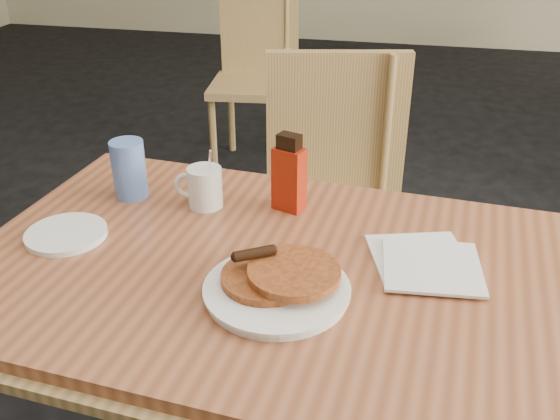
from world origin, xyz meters
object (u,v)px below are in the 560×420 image
object	(u,v)px
main_table	(263,281)
chair_wall_extra	(255,62)
blue_tumbler	(129,169)
chair_main_far	(330,185)
syrup_bottle	(289,175)
pancake_plate	(278,285)
coffee_mug	(204,186)

from	to	relation	value
main_table	chair_wall_extra	distance (m)	2.22
main_table	blue_tumbler	xyz separation A→B (m)	(-0.36, 0.20, 0.11)
chair_main_far	blue_tumbler	world-z (taller)	chair_main_far
chair_wall_extra	chair_main_far	bearing A→B (deg)	-73.45
main_table	chair_main_far	size ratio (longest dim) A/B	1.29
syrup_bottle	chair_wall_extra	bearing A→B (deg)	125.81
chair_wall_extra	syrup_bottle	size ratio (longest dim) A/B	5.22
pancake_plate	syrup_bottle	distance (m)	0.32
main_table	pancake_plate	bearing A→B (deg)	-60.86
pancake_plate	chair_wall_extra	bearing A→B (deg)	105.68
main_table	syrup_bottle	xyz separation A→B (m)	(0.00, 0.22, 0.12)
coffee_mug	syrup_bottle	xyz separation A→B (m)	(0.18, 0.03, 0.03)
coffee_mug	syrup_bottle	world-z (taller)	syrup_bottle
main_table	coffee_mug	bearing A→B (deg)	132.65
syrup_bottle	blue_tumbler	xyz separation A→B (m)	(-0.36, -0.02, -0.01)
chair_main_far	chair_wall_extra	size ratio (longest dim) A/B	1.05
main_table	pancake_plate	world-z (taller)	pancake_plate
blue_tumbler	coffee_mug	bearing A→B (deg)	-3.04
chair_main_far	chair_wall_extra	bearing A→B (deg)	100.60
coffee_mug	blue_tumbler	xyz separation A→B (m)	(-0.18, 0.01, 0.02)
pancake_plate	blue_tumbler	xyz separation A→B (m)	(-0.41, 0.29, 0.05)
chair_main_far	blue_tumbler	bearing A→B (deg)	-138.34
pancake_plate	blue_tumbler	distance (m)	0.50
chair_main_far	coffee_mug	distance (m)	0.62
coffee_mug	blue_tumbler	size ratio (longest dim) A/B	1.07
coffee_mug	chair_main_far	bearing A→B (deg)	62.22
coffee_mug	main_table	bearing A→B (deg)	-54.32
blue_tumbler	syrup_bottle	bearing A→B (deg)	2.87
main_table	chair_wall_extra	world-z (taller)	chair_wall_extra
chair_main_far	syrup_bottle	distance (m)	0.57
chair_wall_extra	blue_tumbler	distance (m)	1.97
coffee_mug	blue_tumbler	distance (m)	0.18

